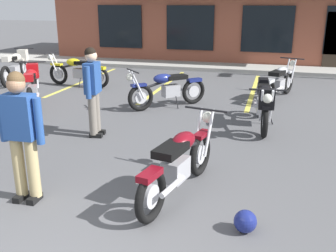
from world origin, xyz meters
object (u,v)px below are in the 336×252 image
at_px(motorcycle_blue_standard, 16,65).
at_px(helmet_on_pavement, 245,221).
at_px(motorcycle_black_cruiser, 78,71).
at_px(motorcycle_foreground_classic, 179,162).
at_px(motorcycle_green_cafe_racer, 264,103).
at_px(person_in_shorts_foreground, 93,87).
at_px(person_by_back_row, 21,130).
at_px(motorcycle_orange_scrambler, 167,89).
at_px(motorcycle_red_sportbike, 32,85).
at_px(motorcycle_silver_naked, 280,82).

relative_size(motorcycle_blue_standard, helmet_on_pavement, 7.97).
bearing_deg(motorcycle_blue_standard, motorcycle_black_cruiser, -2.01).
relative_size(motorcycle_foreground_classic, helmet_on_pavement, 8.03).
xyz_separation_m(motorcycle_green_cafe_racer, person_in_shorts_foreground, (-3.04, -1.36, 0.42)).
bearing_deg(person_by_back_row, motorcycle_blue_standard, 126.85).
bearing_deg(motorcycle_orange_scrambler, motorcycle_black_cruiser, 153.21).
height_order(motorcycle_green_cafe_racer, person_in_shorts_foreground, person_in_shorts_foreground).
bearing_deg(motorcycle_red_sportbike, motorcycle_green_cafe_racer, -2.66).
height_order(motorcycle_red_sportbike, person_in_shorts_foreground, person_in_shorts_foreground).
relative_size(motorcycle_green_cafe_racer, motorcycle_orange_scrambler, 1.26).
bearing_deg(motorcycle_orange_scrambler, motorcycle_silver_naked, 31.87).
bearing_deg(motorcycle_blue_standard, motorcycle_orange_scrambler, -17.53).
bearing_deg(motorcycle_silver_naked, motorcycle_foreground_classic, -101.86).
height_order(motorcycle_silver_naked, motorcycle_blue_standard, same).
relative_size(motorcycle_red_sportbike, motorcycle_black_cruiser, 0.90).
relative_size(person_in_shorts_foreground, person_by_back_row, 1.00).
distance_m(motorcycle_foreground_classic, motorcycle_red_sportbike, 5.73).
height_order(motorcycle_silver_naked, person_in_shorts_foreground, person_in_shorts_foreground).
distance_m(motorcycle_blue_standard, motorcycle_orange_scrambler, 5.70).
relative_size(motorcycle_red_sportbike, person_in_shorts_foreground, 1.13).
bearing_deg(motorcycle_orange_scrambler, motorcycle_foreground_classic, -72.17).
bearing_deg(motorcycle_foreground_classic, motorcycle_orange_scrambler, 107.83).
bearing_deg(helmet_on_pavement, motorcycle_foreground_classic, 144.51).
bearing_deg(motorcycle_green_cafe_racer, motorcycle_blue_standard, 160.55).
xyz_separation_m(motorcycle_black_cruiser, person_by_back_row, (2.77, -6.54, 0.49)).
height_order(motorcycle_orange_scrambler, helmet_on_pavement, motorcycle_orange_scrambler).
bearing_deg(motorcycle_silver_naked, person_in_shorts_foreground, -130.06).
distance_m(motorcycle_black_cruiser, person_in_shorts_foreground, 4.75).
relative_size(person_by_back_row, helmet_on_pavement, 6.44).
bearing_deg(motorcycle_blue_standard, person_by_back_row, -53.15).
height_order(motorcycle_orange_scrambler, person_in_shorts_foreground, person_in_shorts_foreground).
xyz_separation_m(motorcycle_green_cafe_racer, helmet_on_pavement, (-0.00, -3.89, -0.40)).
distance_m(motorcycle_black_cruiser, motorcycle_blue_standard, 2.19).
bearing_deg(motorcycle_blue_standard, person_in_shorts_foreground, -41.11).
bearing_deg(motorcycle_green_cafe_racer, person_in_shorts_foreground, -155.95).
xyz_separation_m(motorcycle_black_cruiser, helmet_on_pavement, (5.53, -6.54, -0.33)).
relative_size(motorcycle_green_cafe_racer, person_by_back_row, 1.26).
bearing_deg(motorcycle_black_cruiser, helmet_on_pavement, -49.75).
relative_size(motorcycle_silver_naked, motorcycle_green_cafe_racer, 0.96).
bearing_deg(motorcycle_green_cafe_racer, person_by_back_row, -125.50).
xyz_separation_m(motorcycle_foreground_classic, motorcycle_red_sportbike, (-4.55, 3.48, 0.07)).
bearing_deg(motorcycle_foreground_classic, person_in_shorts_foreground, 138.55).
height_order(motorcycle_green_cafe_racer, person_by_back_row, person_by_back_row).
height_order(motorcycle_blue_standard, motorcycle_green_cafe_racer, same).
height_order(motorcycle_red_sportbike, helmet_on_pavement, motorcycle_red_sportbike).
bearing_deg(person_by_back_row, motorcycle_red_sportbike, 123.16).
bearing_deg(person_by_back_row, person_in_shorts_foreground, 96.19).
height_order(motorcycle_foreground_classic, person_by_back_row, person_by_back_row).
height_order(motorcycle_green_cafe_racer, motorcycle_orange_scrambler, same).
xyz_separation_m(motorcycle_black_cruiser, motorcycle_silver_naked, (5.84, -0.03, 0.00)).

